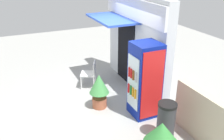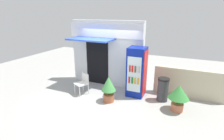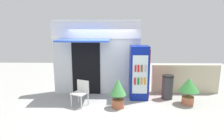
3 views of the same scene
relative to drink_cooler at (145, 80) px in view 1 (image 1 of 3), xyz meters
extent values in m
plane|color=#A3A39E|center=(-1.34, -0.80, -0.97)|extent=(16.00, 16.00, 0.00)
cube|color=silver|center=(-1.59, 0.63, 0.46)|extent=(3.33, 0.29, 2.86)
cube|color=white|center=(-1.59, 0.45, 1.48)|extent=(3.33, 0.08, 0.60)
cube|color=blue|center=(-1.99, -0.02, 1.16)|extent=(1.84, 1.01, 0.06)
cube|color=black|center=(-1.99, 0.47, 0.07)|extent=(1.08, 0.03, 2.08)
cube|color=navy|center=(-0.01, 0.01, 0.00)|extent=(0.66, 0.66, 1.94)
cube|color=silver|center=(-0.01, -0.33, 0.00)|extent=(0.53, 0.02, 1.36)
cube|color=red|center=(0.33, 0.01, 0.00)|extent=(0.02, 0.59, 1.74)
cylinder|color=red|center=(-0.18, -0.35, -0.23)|extent=(0.06, 0.06, 0.24)
cylinder|color=#196B2D|center=(-0.06, -0.35, -0.23)|extent=(0.06, 0.06, 0.24)
cylinder|color=orange|center=(0.05, -0.35, -0.23)|extent=(0.06, 0.06, 0.24)
cylinder|color=orange|center=(0.17, -0.35, -0.23)|extent=(0.06, 0.06, 0.24)
cylinder|color=red|center=(-0.17, -0.35, 0.23)|extent=(0.06, 0.06, 0.24)
cylinder|color=red|center=(-0.07, -0.35, 0.23)|extent=(0.06, 0.06, 0.24)
cylinder|color=brown|center=(0.04, -0.35, 0.23)|extent=(0.06, 0.06, 0.24)
cylinder|color=#B2B2B7|center=(0.17, -0.35, 0.23)|extent=(0.06, 0.06, 0.24)
cylinder|color=silver|center=(-2.31, -0.90, -0.76)|extent=(0.04, 0.04, 0.43)
cylinder|color=silver|center=(-1.95, -1.08, -0.76)|extent=(0.04, 0.04, 0.43)
cylinder|color=silver|center=(-2.13, -0.54, -0.76)|extent=(0.04, 0.04, 0.43)
cylinder|color=silver|center=(-1.78, -0.72, -0.76)|extent=(0.04, 0.04, 0.43)
cube|color=silver|center=(-2.04, -0.81, -0.52)|extent=(0.61, 0.60, 0.04)
cube|color=silver|center=(-1.95, -0.63, -0.31)|extent=(0.42, 0.24, 0.38)
cylinder|color=#AD5B3D|center=(-0.77, -0.93, -0.83)|extent=(0.40, 0.40, 0.29)
cylinder|color=brown|center=(-0.77, -0.93, -0.60)|extent=(0.05, 0.05, 0.16)
cone|color=#47994C|center=(-0.77, -0.93, -0.26)|extent=(0.53, 0.53, 0.53)
cone|color=#388C3D|center=(1.61, -0.58, -0.28)|extent=(0.68, 0.68, 0.45)
cylinder|color=#38383D|center=(1.04, -0.05, -0.56)|extent=(0.40, 0.40, 0.83)
cylinder|color=black|center=(1.04, -0.05, -0.11)|extent=(0.42, 0.42, 0.06)
cube|color=beige|center=(1.90, 0.64, -0.40)|extent=(2.61, 0.21, 1.14)
camera|label=1|loc=(4.73, -3.01, 2.72)|focal=39.78mm
camera|label=2|loc=(1.72, -6.23, 2.19)|focal=28.02mm
camera|label=3|loc=(-0.86, -7.25, 1.68)|focal=32.93mm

